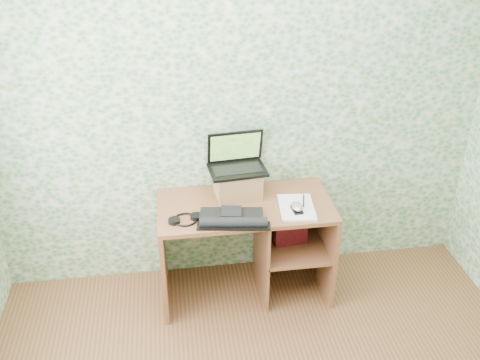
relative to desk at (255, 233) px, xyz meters
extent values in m
plane|color=silver|center=(-0.08, 0.28, 0.82)|extent=(3.50, 0.00, 3.50)
cube|color=brown|center=(-0.08, -0.03, 0.25)|extent=(1.20, 0.60, 0.03)
cube|color=brown|center=(-0.66, -0.03, -0.12)|extent=(0.03, 0.60, 0.72)
cube|color=brown|center=(0.51, -0.03, -0.12)|extent=(0.03, 0.60, 0.72)
cube|color=brown|center=(0.04, -0.03, -0.12)|extent=(0.02, 0.56, 0.72)
cube|color=brown|center=(0.27, -0.03, -0.10)|extent=(0.46, 0.56, 0.02)
cube|color=brown|center=(0.28, 0.26, -0.12)|extent=(0.48, 0.02, 0.72)
cube|color=olive|center=(-0.11, 0.12, 0.36)|extent=(0.33, 0.28, 0.18)
cube|color=black|center=(-0.11, 0.12, 0.46)|extent=(0.41, 0.30, 0.02)
cube|color=black|center=(-0.11, 0.11, 0.47)|extent=(0.35, 0.18, 0.00)
cube|color=black|center=(-0.11, 0.22, 0.59)|extent=(0.39, 0.10, 0.24)
cube|color=#245819|center=(-0.11, 0.22, 0.59)|extent=(0.35, 0.08, 0.21)
cube|color=black|center=(-0.19, -0.18, 0.29)|extent=(0.43, 0.21, 0.03)
cube|color=black|center=(-0.19, -0.18, 0.29)|extent=(0.15, 0.15, 0.05)
cylinder|color=black|center=(-0.19, -0.28, 0.30)|extent=(0.44, 0.13, 0.07)
cube|color=black|center=(-0.19, -0.29, 0.27)|extent=(0.48, 0.16, 0.01)
torus|color=black|center=(-0.50, -0.17, 0.28)|extent=(0.19, 0.19, 0.01)
cylinder|color=black|center=(-0.57, -0.19, 0.28)|extent=(0.08, 0.08, 0.03)
cylinder|color=black|center=(-0.42, -0.16, 0.28)|extent=(0.08, 0.08, 0.03)
cube|color=silver|center=(0.26, -0.13, 0.28)|extent=(0.26, 0.35, 0.02)
ellipsoid|color=#B4B4B6|center=(0.25, -0.18, 0.30)|extent=(0.08, 0.12, 0.04)
cylinder|color=black|center=(0.32, -0.07, 0.29)|extent=(0.05, 0.15, 0.01)
cube|color=maroon|center=(0.25, -0.03, 0.05)|extent=(0.24, 0.10, 0.28)
camera|label=1|loc=(-0.56, -3.11, 2.21)|focal=40.00mm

